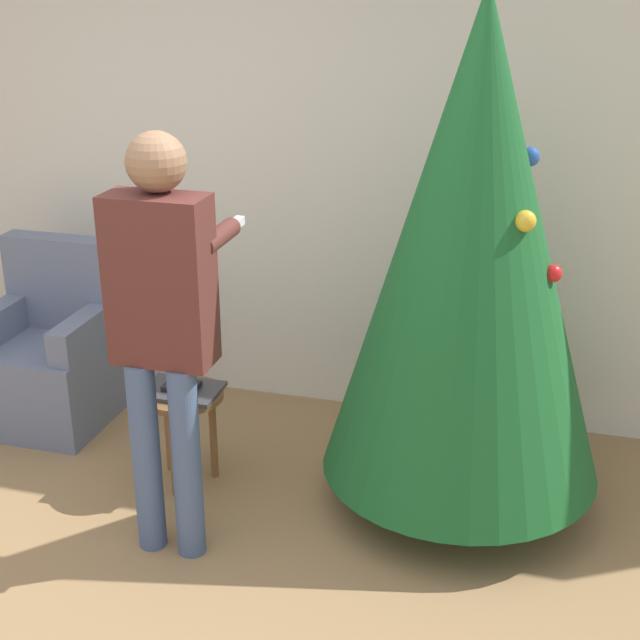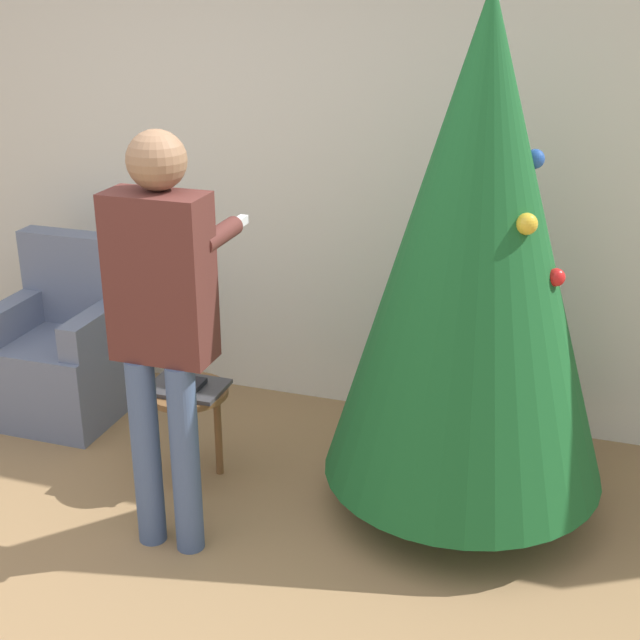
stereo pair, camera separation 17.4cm
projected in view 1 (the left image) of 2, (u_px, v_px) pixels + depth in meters
wall_back at (263, 162)px, 4.73m from camera, size 8.00×0.06×2.70m
christmas_tree at (472, 246)px, 3.70m from camera, size 1.24×1.24×2.29m
armchair at (51, 359)px, 4.80m from camera, size 0.63×0.62×0.98m
person_standing at (162, 313)px, 3.49m from camera, size 0.42×0.57×1.76m
side_stool at (183, 407)px, 4.18m from camera, size 0.39×0.39×0.47m
laptop at (182, 390)px, 4.15m from camera, size 0.36×0.26×0.02m
book at (182, 386)px, 4.14m from camera, size 0.16×0.12×0.02m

